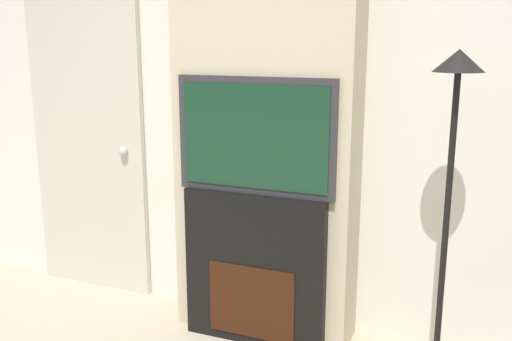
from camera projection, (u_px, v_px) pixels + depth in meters
wall_back at (278, 98)px, 3.28m from camera, size 6.00×0.06×2.70m
chimney_breast at (267, 101)px, 3.11m from camera, size 1.02×0.31×2.70m
fireplace at (256, 269)px, 3.18m from camera, size 0.81×0.15×0.87m
television at (256, 136)px, 3.01m from camera, size 0.88×0.07×0.63m
floor_lamp at (451, 163)px, 2.59m from camera, size 0.26×0.26×1.64m
entry_door at (88, 141)px, 3.79m from camera, size 0.85×0.09×2.04m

